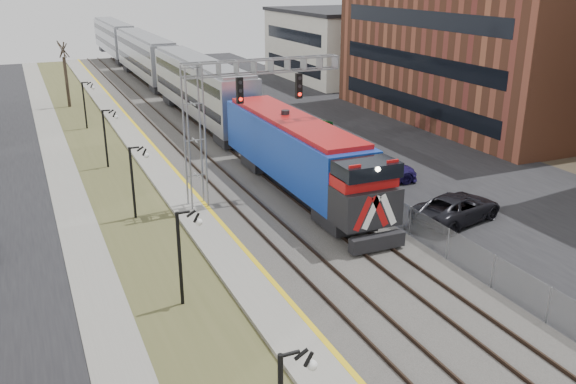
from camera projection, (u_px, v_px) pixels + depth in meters
sidewalk at (66, 186)px, 37.91m from camera, size 2.00×120.00×0.08m
grass_median at (115, 180)px, 39.05m from camera, size 4.00×120.00×0.06m
platform at (162, 173)px, 40.16m from camera, size 2.00×120.00×0.24m
ballast_bed at (233, 164)px, 42.07m from camera, size 8.00×120.00×0.20m
parking_lot at (382, 146)px, 46.66m from camera, size 16.00×120.00×0.04m
platform_edge at (175, 169)px, 40.46m from camera, size 0.24×120.00×0.01m
track_near at (205, 165)px, 41.25m from camera, size 1.58×120.00×0.15m
track_far at (254, 159)px, 42.58m from camera, size 1.58×120.00×0.15m
train at (161, 67)px, 65.91m from camera, size 3.00×85.85×5.33m
signal_gantry at (224, 109)px, 33.12m from camera, size 9.00×1.07×8.15m
lampposts at (178, 257)px, 24.00m from camera, size 0.14×62.14×4.00m
fence at (289, 148)px, 43.43m from camera, size 0.04×120.00×1.60m
buildings_east at (569, 60)px, 46.57m from camera, size 16.00×76.00×15.00m
car_lot_c at (457, 208)px, 32.36m from camera, size 5.88×3.79×1.51m
car_lot_d at (376, 171)px, 38.41m from camera, size 5.56×2.98×1.53m
car_lot_e at (337, 143)px, 44.58m from camera, size 4.90×2.86×1.57m
car_lot_f at (306, 126)px, 49.62m from camera, size 5.02×3.00×1.56m
car_lot_g at (259, 108)px, 56.41m from camera, size 4.55×2.17×1.50m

